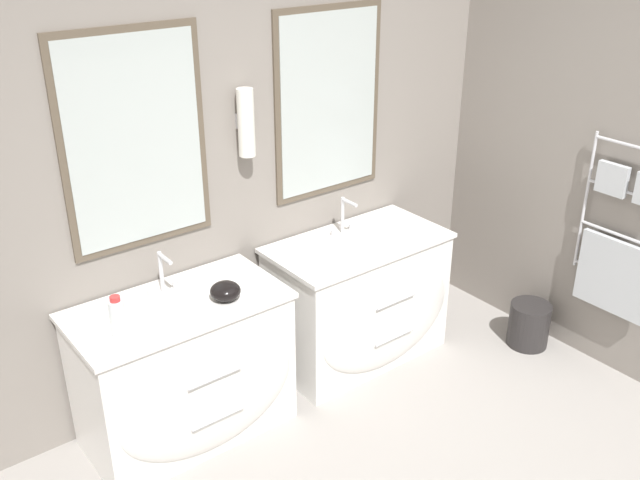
# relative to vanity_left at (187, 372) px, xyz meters

# --- Properties ---
(wall_back) EXTENTS (4.91, 0.17, 2.60)m
(wall_back) POSITION_rel_vanity_left_xyz_m (0.67, 0.36, 0.91)
(wall_back) COLOR gray
(wall_back) RESTS_ON ground_plane
(wall_right) EXTENTS (0.13, 3.83, 2.60)m
(wall_right) POSITION_rel_vanity_left_xyz_m (2.36, -0.71, 0.89)
(wall_right) COLOR gray
(wall_right) RESTS_ON ground_plane
(vanity_left) EXTENTS (1.08, 0.64, 0.79)m
(vanity_left) POSITION_rel_vanity_left_xyz_m (0.00, 0.00, 0.00)
(vanity_left) COLOR white
(vanity_left) RESTS_ON ground_plane
(vanity_right) EXTENTS (1.08, 0.64, 0.79)m
(vanity_right) POSITION_rel_vanity_left_xyz_m (1.19, 0.00, 0.00)
(vanity_right) COLOR white
(vanity_right) RESTS_ON ground_plane
(faucet_left) EXTENTS (0.17, 0.14, 0.23)m
(faucet_left) POSITION_rel_vanity_left_xyz_m (-0.00, 0.17, 0.50)
(faucet_left) COLOR silver
(faucet_left) RESTS_ON vanity_left
(faucet_right) EXTENTS (0.17, 0.14, 0.23)m
(faucet_right) POSITION_rel_vanity_left_xyz_m (1.19, 0.17, 0.50)
(faucet_right) COLOR silver
(faucet_right) RESTS_ON vanity_right
(toiletry_bottle) EXTENTS (0.07, 0.07, 0.21)m
(toiletry_bottle) POSITION_rel_vanity_left_xyz_m (-0.34, -0.06, 0.49)
(toiletry_bottle) COLOR silver
(toiletry_bottle) RESTS_ON vanity_left
(amenity_bowl) EXTENTS (0.16, 0.16, 0.09)m
(amenity_bowl) POSITION_rel_vanity_left_xyz_m (0.22, -0.07, 0.44)
(amenity_bowl) COLOR black
(amenity_bowl) RESTS_ON vanity_left
(waste_bin) EXTENTS (0.26, 0.26, 0.29)m
(waste_bin) POSITION_rel_vanity_left_xyz_m (2.13, -0.56, -0.25)
(waste_bin) COLOR #282626
(waste_bin) RESTS_ON ground_plane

